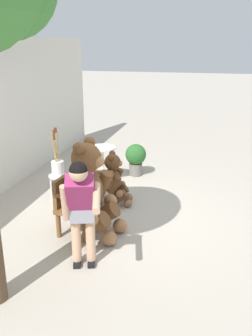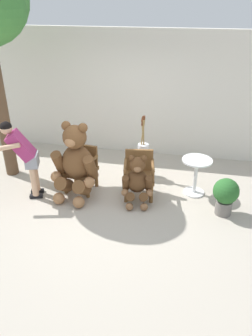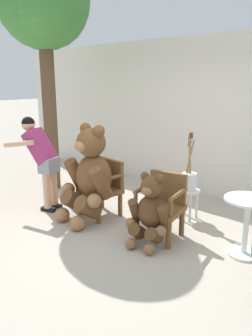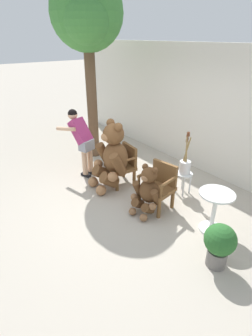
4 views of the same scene
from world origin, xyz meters
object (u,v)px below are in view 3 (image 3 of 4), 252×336
Objects in this scene: wooden_chair_right at (162,204)px; round_side_table at (247,220)px; white_stool at (188,196)px; person_visitor at (41,155)px; patio_tree at (44,6)px; teddy_bear_large at (90,174)px; teddy_bear_small at (150,210)px; brush_bucket at (189,178)px; wooden_chair_left at (103,186)px.

round_side_table is at bearing 13.63° from wooden_chair_right.
round_side_table is (1.08, -0.48, 0.09)m from white_stool.
person_visitor is at bearing -148.90° from white_stool.
patio_tree reaches higher than wooden_chair_right.
teddy_bear_large is 2.25m from round_side_table.
teddy_bear_small is 1.03m from white_stool.
round_side_table is at bearing 13.22° from teddy_bear_large.
teddy_bear_large is at bearing -137.82° from white_stool.
round_side_table is (1.08, -0.48, -0.20)m from brush_bucket.
brush_bucket is (-0.06, 1.03, 0.19)m from teddy_bear_small.
wooden_chair_left is at bearing 27.12° from person_visitor.
brush_bucket is at bearing 10.31° from patio_tree.
brush_bucket is at bearing 42.27° from teddy_bear_large.
white_stool is at bearing -19.53° from brush_bucket.
wooden_chair_left is 0.36m from teddy_bear_large.
teddy_bear_large reaches higher than wooden_chair_right.
wooden_chair_right is 2.12m from person_visitor.
wooden_chair_left and wooden_chair_right have the same top height.
teddy_bear_small is 1.09× the size of brush_bucket.
teddy_bear_small is at bearing -152.02° from round_side_table.
person_visitor is (-2.03, -0.47, 0.44)m from wooden_chair_right.
teddy_bear_large is 3.14× the size of white_stool.
person_visitor is 2.33m from brush_bucket.
wooden_chair_right is 0.99× the size of brush_bucket.
teddy_bear_small is at bearing -1.64° from teddy_bear_large.
round_side_table is at bearing 13.18° from person_visitor.
person_visitor reaches higher than wooden_chair_left.
wooden_chair_left is 1.17m from teddy_bear_small.
teddy_bear_large reaches higher than white_stool.
wooden_chair_right is at bearing -5.18° from patio_tree.
teddy_bear_small is at bearing 4.89° from person_visitor.
teddy_bear_small is at bearing -86.88° from white_stool.
white_stool is at bearing 93.12° from teddy_bear_small.
brush_bucket is (-0.00, 0.00, 0.29)m from white_stool.
brush_bucket reaches higher than wooden_chair_left.
wooden_chair_right reaches higher than white_stool.
wooden_chair_right is 0.21× the size of patio_tree.
white_stool is (-0.04, 0.73, -0.11)m from wooden_chair_right.
wooden_chair_right is 0.74m from white_stool.
wooden_chair_left is 1.32m from brush_bucket.
patio_tree reaches higher than brush_bucket.
patio_tree is at bearing 171.29° from wooden_chair_left.
patio_tree is at bearing -179.91° from round_side_table.
teddy_bear_small is at bearing -11.10° from patio_tree.
person_visitor is 3.18m from round_side_table.
patio_tree is (-1.61, 0.25, 2.80)m from wooden_chair_left.
teddy_bear_small is 0.23× the size of patio_tree.
teddy_bear_large reaches higher than wooden_chair_left.
patio_tree is (-2.68, -0.49, 2.61)m from brush_bucket.
brush_bucket is (-0.04, 0.73, 0.18)m from wooden_chair_right.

